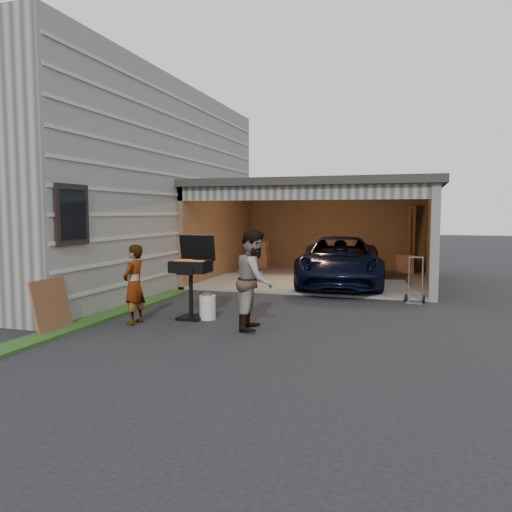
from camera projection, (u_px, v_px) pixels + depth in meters
The scene contains 11 objects.
ground at pixel (216, 323), 9.19m from camera, with size 80.00×80.00×0.00m, color black.
house at pixel (76, 188), 14.55m from camera, with size 7.00×11.00×5.50m, color #474744.
groundcover_strip at pixel (79, 325), 8.91m from camera, with size 0.50×8.00×0.06m, color #193814.
garage at pixel (322, 218), 15.26m from camera, with size 6.80×6.30×2.90m.
minivan at pixel (340, 263), 13.65m from camera, with size 2.18×4.73×1.31m, color black.
woman at pixel (134, 285), 9.08m from camera, with size 0.53×0.35×1.46m, color #99A9C0.
man at pixel (254, 280), 8.69m from camera, with size 0.85×0.66×1.74m, color #4F251F.
bbq_grill at pixel (192, 270), 9.52m from camera, with size 0.72×0.63×1.60m.
propane_tank at pixel (208, 307), 9.51m from camera, with size 0.31×0.31×0.46m, color silver.
plywood_panel at pixel (52, 306), 8.45m from camera, with size 0.04×0.83×0.93m, color #4E2E1B.
hand_truck at pixel (415, 294), 11.25m from camera, with size 0.45×0.36×1.05m.
Camera 1 is at (3.41, -8.41, 2.04)m, focal length 35.00 mm.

